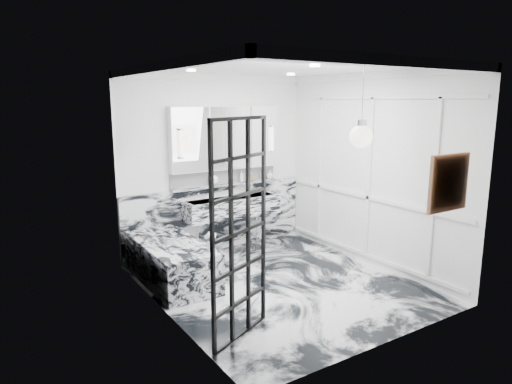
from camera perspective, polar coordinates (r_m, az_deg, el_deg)
floor at (r=6.21m, az=3.07°, el=-11.41°), size 3.60×3.60×0.00m
ceiling at (r=5.75m, az=3.38°, el=15.30°), size 3.60×3.60×0.00m
wall_back at (r=7.33m, az=-5.07°, el=3.45°), size 3.60×0.00×3.60m
wall_front at (r=4.52m, az=16.74°, el=-1.96°), size 3.60×0.00×3.60m
wall_left at (r=5.06m, az=-11.61°, el=-0.30°), size 0.00×3.60×3.60m
wall_right at (r=6.87m, az=14.11°, el=2.62°), size 0.00×3.60×3.60m
marble_clad_back at (r=7.48m, az=-4.86°, el=-3.22°), size 3.18×0.05×1.05m
marble_clad_left at (r=5.08m, az=-11.43°, el=-0.95°), size 0.02×3.56×2.68m
panel_molding at (r=6.87m, az=13.95°, el=1.78°), size 0.03×3.40×2.30m
soap_bottle_a at (r=7.50m, az=-1.82°, el=1.98°), size 0.09×0.09×0.18m
soap_bottle_b at (r=7.71m, az=0.81°, el=2.22°), size 0.09×0.09×0.18m
soap_bottle_c at (r=7.80m, az=1.71°, el=2.21°), size 0.14×0.14×0.15m
face_pot at (r=7.25m, az=-5.35°, el=1.47°), size 0.16×0.16×0.16m
amber_bottle at (r=7.59m, az=-0.68°, el=1.78°), size 0.04×0.04×0.10m
flower_vase at (r=5.78m, az=-5.67°, el=-6.76°), size 0.08×0.08×0.12m
crittall_door at (r=4.56m, az=-2.03°, el=-4.99°), size 0.82×0.40×2.24m
artwork at (r=5.22m, az=22.95°, el=1.07°), size 0.51×0.05×0.51m
pendant_light at (r=4.81m, az=13.00°, el=6.77°), size 0.23×0.23×0.23m
trough_sink at (r=7.32m, az=-3.04°, el=-1.88°), size 1.60×0.45×0.30m
ledge at (r=7.39m, az=-3.71°, el=0.94°), size 1.90×0.14×0.04m
subway_tile at (r=7.42m, az=-3.95°, el=2.03°), size 1.90×0.03×0.23m
mirror_cabinet at (r=7.29m, az=-3.80°, el=6.75°), size 1.90×0.16×1.00m
sconce_left at (r=6.85m, az=-9.45°, el=5.99°), size 0.07×0.07×0.40m
sconce_right at (r=7.65m, az=1.97°, el=6.68°), size 0.07×0.07×0.40m
bathtub at (r=6.32m, az=-10.56°, el=-8.52°), size 0.75×1.65×0.55m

